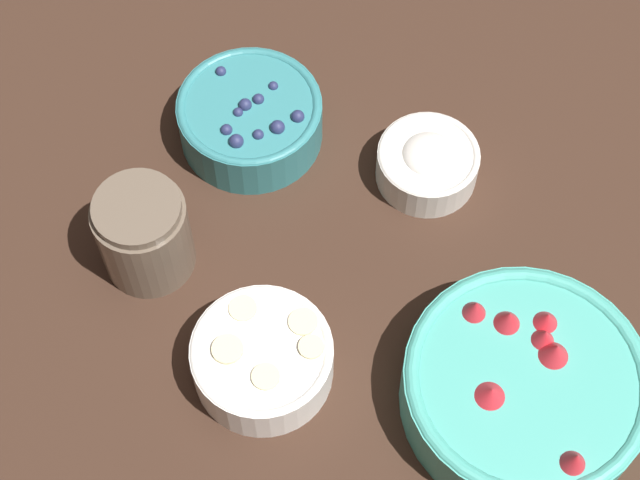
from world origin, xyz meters
TOP-DOWN VIEW (x-y plane):
  - ground_plane at (0.00, 0.00)m, footprint 4.00×4.00m
  - bowl_strawberries at (0.19, 0.05)m, footprint 0.23×0.23m
  - bowl_blueberries at (-0.21, 0.13)m, footprint 0.16×0.16m
  - bowl_bananas at (-0.02, -0.08)m, footprint 0.14×0.14m
  - bowl_cream at (-0.02, 0.20)m, footprint 0.11×0.11m
  - jar_chocolate at (-0.19, -0.05)m, footprint 0.09×0.09m

SIDE VIEW (x-z plane):
  - ground_plane at x=0.00m, z-range 0.00..0.00m
  - bowl_cream at x=-0.02m, z-range 0.00..0.05m
  - bowl_bananas at x=-0.02m, z-range 0.00..0.06m
  - bowl_blueberries at x=-0.21m, z-range 0.00..0.07m
  - bowl_strawberries at x=0.19m, z-range 0.00..0.08m
  - jar_chocolate at x=-0.19m, z-range 0.00..0.10m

